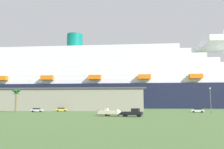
# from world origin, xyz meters

# --- Properties ---
(ground_plane) EXTENTS (600.00, 600.00, 0.00)m
(ground_plane) POSITION_xyz_m (0.00, 30.00, 0.00)
(ground_plane) COLOR #4C6B38
(cruise_ship) EXTENTS (267.49, 38.40, 59.86)m
(cruise_ship) POSITION_xyz_m (-1.71, 78.49, 17.17)
(cruise_ship) COLOR #191E38
(cruise_ship) RESTS_ON ground_plane
(terminal_building) EXTENTS (71.56, 26.27, 10.44)m
(terminal_building) POSITION_xyz_m (-21.63, 28.96, 5.24)
(terminal_building) COLOR gray
(terminal_building) RESTS_ON ground_plane
(pickup_truck) EXTENTS (5.91, 3.26, 2.20)m
(pickup_truck) POSITION_xyz_m (8.60, -20.34, 1.04)
(pickup_truck) COLOR black
(pickup_truck) RESTS_ON ground_plane
(small_boat_on_trailer) EXTENTS (8.08, 3.51, 2.15)m
(small_boat_on_trailer) POSITION_xyz_m (2.66, -18.95, 0.96)
(small_boat_on_trailer) COLOR #595960
(small_boat_on_trailer) RESTS_ON ground_plane
(palm_tree) EXTENTS (3.34, 3.26, 8.91)m
(palm_tree) POSITION_xyz_m (-36.54, 1.98, 6.96)
(palm_tree) COLOR brown
(palm_tree) RESTS_ON ground_plane
(street_lamp) EXTENTS (0.56, 0.56, 8.78)m
(street_lamp) POSITION_xyz_m (34.53, -1.74, 5.64)
(street_lamp) COLOR slate
(street_lamp) RESTS_ON ground_plane
(parked_car_yellow_taxi) EXTENTS (4.92, 2.71, 1.58)m
(parked_car_yellow_taxi) POSITION_xyz_m (-22.23, 13.64, 0.83)
(parked_car_yellow_taxi) COLOR yellow
(parked_car_yellow_taxi) RESTS_ON ground_plane
(parked_car_silver_sedan) EXTENTS (4.74, 2.39, 1.58)m
(parked_car_silver_sedan) POSITION_xyz_m (-29.76, 5.97, 0.83)
(parked_car_silver_sedan) COLOR silver
(parked_car_silver_sedan) RESTS_ON ground_plane
(parked_car_white_van) EXTENTS (4.75, 2.49, 1.58)m
(parked_car_white_van) POSITION_xyz_m (32.61, 7.87, 0.83)
(parked_car_white_van) COLOR white
(parked_car_white_van) RESTS_ON ground_plane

